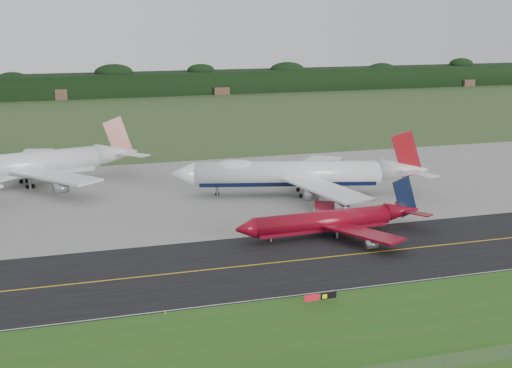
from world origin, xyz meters
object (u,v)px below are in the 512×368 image
(jet_ba_747, at_px, (297,174))
(jet_star_tail, at_px, (24,165))
(taxiway_sign, at_px, (320,297))
(jet_red_737, at_px, (332,220))

(jet_ba_747, distance_m, jet_star_tail, 70.81)
(jet_ba_747, relative_size, taxiway_sign, 11.81)
(jet_star_tail, bearing_deg, jet_red_737, -46.14)
(taxiway_sign, bearing_deg, jet_ba_747, 72.85)
(jet_star_tail, relative_size, taxiway_sign, 11.63)
(jet_red_737, distance_m, jet_star_tail, 86.50)
(jet_red_737, xyz_separation_m, jet_star_tail, (-59.90, 62.35, 2.45))
(jet_red_737, height_order, taxiway_sign, jet_red_737)
(jet_red_737, bearing_deg, taxiway_sign, -115.81)
(jet_ba_747, height_order, taxiway_sign, jet_ba_747)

